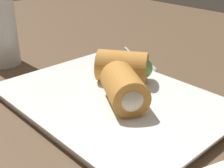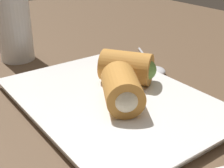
% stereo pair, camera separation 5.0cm
% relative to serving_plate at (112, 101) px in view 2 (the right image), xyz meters
% --- Properties ---
extents(table_surface, '(1.80, 1.40, 0.02)m').
position_rel_serving_plate_xyz_m(table_surface, '(0.01, -0.02, -0.02)').
color(table_surface, brown).
rests_on(table_surface, ground).
extents(serving_plate, '(0.34, 0.25, 0.01)m').
position_rel_serving_plate_xyz_m(serving_plate, '(0.00, 0.00, 0.00)').
color(serving_plate, white).
rests_on(serving_plate, table_surface).
extents(roll_front_left, '(0.10, 0.09, 0.05)m').
position_rel_serving_plate_xyz_m(roll_front_left, '(-0.03, 0.01, 0.03)').
color(roll_front_left, '#C68438').
rests_on(roll_front_left, serving_plate).
extents(roll_front_right, '(0.10, 0.09, 0.05)m').
position_rel_serving_plate_xyz_m(roll_front_right, '(0.03, -0.05, 0.03)').
color(roll_front_right, '#C68438').
rests_on(roll_front_right, serving_plate).
extents(spoon, '(0.16, 0.09, 0.01)m').
position_rel_serving_plate_xyz_m(spoon, '(0.06, -0.15, -0.00)').
color(spoon, silver).
rests_on(spoon, table_surface).
extents(drinking_glass, '(0.07, 0.07, 0.14)m').
position_rel_serving_plate_xyz_m(drinking_glass, '(0.28, 0.04, 0.06)').
color(drinking_glass, silver).
rests_on(drinking_glass, table_surface).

